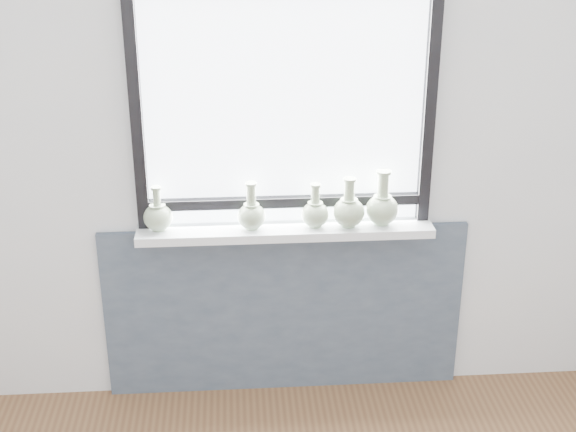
{
  "coord_description": "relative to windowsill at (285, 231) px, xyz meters",
  "views": [
    {
      "loc": [
        -0.22,
        -1.54,
        2.36
      ],
      "look_at": [
        0.0,
        1.55,
        1.02
      ],
      "focal_mm": 50.0,
      "sensor_mm": 36.0,
      "label": 1
    }
  ],
  "objects": [
    {
      "name": "vase_c",
      "position": [
        0.13,
        -0.01,
        0.09
      ],
      "size": [
        0.12,
        0.12,
        0.2
      ],
      "rotation": [
        0.0,
        0.0,
        0.35
      ],
      "color": "#9FB791",
      "rests_on": "windowsill"
    },
    {
      "name": "apron_panel",
      "position": [
        0.0,
        0.07,
        -0.45
      ],
      "size": [
        1.7,
        0.03,
        0.86
      ],
      "primitive_type": "cube",
      "color": "#4C5769",
      "rests_on": "ground"
    },
    {
      "name": "windowsill",
      "position": [
        0.0,
        0.0,
        0.0
      ],
      "size": [
        1.32,
        0.18,
        0.04
      ],
      "primitive_type": "cube",
      "color": "white",
      "rests_on": "apron_panel"
    },
    {
      "name": "vase_e",
      "position": [
        0.43,
        0.0,
        0.1
      ],
      "size": [
        0.15,
        0.15,
        0.25
      ],
      "rotation": [
        0.0,
        0.0,
        -0.09
      ],
      "color": "#9FB791",
      "rests_on": "windowsill"
    },
    {
      "name": "vase_a",
      "position": [
        -0.56,
        0.01,
        0.09
      ],
      "size": [
        0.13,
        0.13,
        0.2
      ],
      "rotation": [
        0.0,
        0.0,
        0.25
      ],
      "color": "#9FB791",
      "rests_on": "windowsill"
    },
    {
      "name": "window",
      "position": [
        0.0,
        0.06,
        0.56
      ],
      "size": [
        1.3,
        0.06,
        1.05
      ],
      "color": "black",
      "rests_on": "windowsill"
    },
    {
      "name": "back_wall",
      "position": [
        0.0,
        0.1,
        0.42
      ],
      "size": [
        3.6,
        0.02,
        2.6
      ],
      "primitive_type": "cube",
      "color": "silver",
      "rests_on": "ground"
    },
    {
      "name": "vase_d",
      "position": [
        0.28,
        -0.01,
        0.1
      ],
      "size": [
        0.14,
        0.14,
        0.23
      ],
      "rotation": [
        0.0,
        0.0,
        -0.39
      ],
      "color": "#9FB791",
      "rests_on": "windowsill"
    },
    {
      "name": "vase_b",
      "position": [
        -0.15,
        -0.01,
        0.09
      ],
      "size": [
        0.13,
        0.13,
        0.22
      ],
      "rotation": [
        0.0,
        0.0,
        0.38
      ],
      "color": "#9FB791",
      "rests_on": "windowsill"
    }
  ]
}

